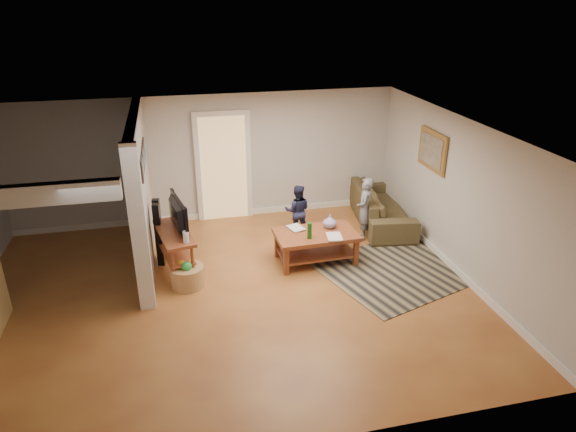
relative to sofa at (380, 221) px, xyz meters
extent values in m
plane|color=brown|center=(-3.30, -2.03, 0.00)|extent=(7.50, 7.50, 0.00)
cube|color=silver|center=(-3.30, 0.97, 1.25)|extent=(7.50, 0.04, 2.50)
cube|color=silver|center=(0.45, -2.03, 1.25)|extent=(0.04, 6.00, 2.50)
cube|color=white|center=(-3.30, -2.03, 2.50)|extent=(7.50, 6.00, 0.04)
cube|color=silver|center=(-4.50, -0.58, 1.25)|extent=(0.15, 3.10, 2.50)
cube|color=white|center=(-4.50, -2.13, 1.25)|extent=(0.22, 0.10, 2.50)
cube|color=white|center=(-3.30, 0.94, 0.06)|extent=(7.50, 0.04, 0.12)
cube|color=white|center=(0.42, -2.03, 0.06)|extent=(0.04, 6.00, 0.12)
cube|color=#D8B272|center=(-3.00, 0.91, 1.05)|extent=(0.90, 0.06, 2.10)
cube|color=black|center=(-4.42, -1.23, 1.85)|extent=(0.03, 0.40, 0.34)
cube|color=black|center=(-4.42, -0.73, 1.85)|extent=(0.03, 0.40, 0.34)
cube|color=black|center=(-4.42, -0.23, 1.85)|extent=(0.03, 0.40, 0.34)
cube|color=olive|center=(0.41, -1.03, 1.75)|extent=(0.04, 0.90, 0.68)
cube|color=black|center=(-0.30, -1.86, 0.01)|extent=(3.19, 2.73, 0.01)
imported|color=#4C4226|center=(0.00, 0.00, 0.00)|extent=(1.23, 2.40, 0.67)
cube|color=maroon|center=(-1.72, -1.30, 0.50)|extent=(1.39, 0.84, 0.07)
cube|color=silver|center=(-1.72, -1.30, 0.51)|extent=(0.87, 0.50, 0.02)
cube|color=maroon|center=(-1.72, -1.30, 0.17)|extent=(1.27, 0.72, 0.03)
cube|color=maroon|center=(-2.31, -1.63, 0.25)|extent=(0.08, 0.08, 0.50)
cube|color=maroon|center=(-1.11, -1.60, 0.25)|extent=(0.08, 0.08, 0.50)
cube|color=maroon|center=(-2.33, -0.99, 0.25)|extent=(0.08, 0.08, 0.50)
cube|color=maroon|center=(-1.12, -0.96, 0.25)|extent=(0.08, 0.08, 0.50)
imported|color=navy|center=(-1.44, -1.15, 0.54)|extent=(0.24, 0.24, 0.24)
cylinder|color=#135212|center=(-1.88, -1.47, 0.67)|extent=(0.08, 0.08, 0.27)
imported|color=#998C4C|center=(-2.12, -1.10, 0.54)|extent=(0.30, 0.36, 0.03)
imported|color=#66594C|center=(-1.60, -1.52, 0.54)|extent=(0.29, 0.36, 0.03)
cube|color=maroon|center=(-4.05, -1.18, 0.73)|extent=(0.67, 1.26, 0.05)
cube|color=maroon|center=(-4.05, -1.18, 0.40)|extent=(0.61, 1.15, 0.03)
cylinder|color=maroon|center=(-4.10, -1.72, 0.37)|extent=(0.05, 0.05, 0.74)
cylinder|color=maroon|center=(-4.30, -0.70, 0.37)|extent=(0.05, 0.05, 0.74)
cylinder|color=maroon|center=(-3.80, -1.66, 0.37)|extent=(0.05, 0.05, 0.74)
cylinder|color=maroon|center=(-4.00, -0.64, 0.37)|extent=(0.05, 0.05, 0.74)
imported|color=black|center=(-4.03, -1.17, 0.75)|extent=(0.31, 0.97, 0.56)
cylinder|color=white|center=(-3.86, -1.60, 0.84)|extent=(0.10, 0.10, 0.18)
cube|color=black|center=(-4.30, -0.83, 0.55)|extent=(0.13, 0.13, 1.11)
cube|color=black|center=(-4.30, -0.63, 0.56)|extent=(0.13, 0.13, 1.11)
cylinder|color=olive|center=(-3.90, -1.63, 0.17)|extent=(0.52, 0.52, 0.34)
sphere|color=#E24B1C|center=(-3.83, -1.58, 0.34)|extent=(0.16, 0.16, 0.16)
sphere|color=#C38F17|center=(-3.98, -1.60, 0.36)|extent=(0.16, 0.16, 0.16)
sphere|color=green|center=(-3.90, -1.70, 0.38)|extent=(0.16, 0.16, 0.16)
imported|color=gray|center=(-0.61, -0.64, 0.00)|extent=(0.44, 0.51, 1.19)
imported|color=#1D203E|center=(-1.78, -0.24, 0.00)|extent=(0.57, 0.49, 1.01)
camera|label=1|loc=(-3.94, -8.77, 4.27)|focal=32.00mm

